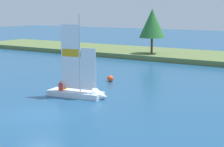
# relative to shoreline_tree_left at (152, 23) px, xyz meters

# --- Properties ---
(ground_plane) EXTENTS (200.00, 200.00, 0.00)m
(ground_plane) POSITION_rel_shoreline_tree_left_xyz_m (6.26, -28.00, -4.74)
(ground_plane) COLOR navy
(shore_bank) EXTENTS (80.00, 11.06, 0.65)m
(shore_bank) POSITION_rel_shoreline_tree_left_xyz_m (6.26, 2.62, -4.42)
(shore_bank) COLOR #5B703D
(shore_bank) RESTS_ON ground
(shoreline_tree_left) EXTENTS (3.51, 3.51, 6.06)m
(shoreline_tree_left) POSITION_rel_shoreline_tree_left_xyz_m (0.00, 0.00, 0.00)
(shoreline_tree_left) COLOR brown
(shoreline_tree_left) RESTS_ON shore_bank
(sailboat) EXTENTS (4.98, 2.08, 6.64)m
(sailboat) POSITION_rel_shoreline_tree_left_xyz_m (5.80, -22.88, -4.30)
(sailboat) COLOR silver
(sailboat) RESTS_ON ground
(channel_buoy) EXTENTS (0.58, 0.58, 0.58)m
(channel_buoy) POSITION_rel_shoreline_tree_left_xyz_m (4.19, -16.84, -4.45)
(channel_buoy) COLOR #E54C19
(channel_buoy) RESTS_ON ground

